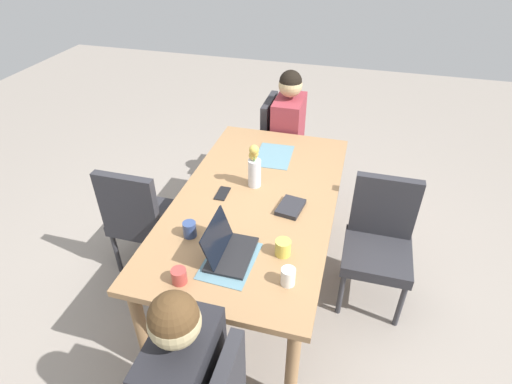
# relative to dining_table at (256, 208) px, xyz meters

# --- Properties ---
(ground_plane) EXTENTS (10.00, 10.00, 0.00)m
(ground_plane) POSITION_rel_dining_table_xyz_m (0.00, 0.00, -0.67)
(ground_plane) COLOR gray
(dining_table) EXTENTS (1.89, 1.02, 0.74)m
(dining_table) POSITION_rel_dining_table_xyz_m (0.00, 0.00, 0.00)
(dining_table) COLOR #9E754C
(dining_table) RESTS_ON ground_plane
(chair_head_left_left_near) EXTENTS (0.44, 0.44, 0.90)m
(chair_head_left_left_near) POSITION_rel_dining_table_xyz_m (-1.24, -0.10, -0.17)
(chair_head_left_left_near) COLOR #2D2D33
(chair_head_left_left_near) RESTS_ON ground_plane
(person_head_left_left_near) EXTENTS (0.40, 0.36, 1.19)m
(person_head_left_left_near) POSITION_rel_dining_table_xyz_m (-1.18, -0.02, -0.14)
(person_head_left_left_near) COLOR #2D2D33
(person_head_left_left_near) RESTS_ON ground_plane
(chair_near_left_far) EXTENTS (0.44, 0.44, 0.90)m
(chair_near_left_far) POSITION_rel_dining_table_xyz_m (0.09, -0.83, -0.17)
(chair_near_left_far) COLOR #2D2D33
(chair_near_left_far) RESTS_ON ground_plane
(chair_far_right_near) EXTENTS (0.44, 0.44, 0.90)m
(chair_far_right_near) POSITION_rel_dining_table_xyz_m (-0.11, 0.82, -0.17)
(chair_far_right_near) COLOR #2D2D33
(chair_far_right_near) RESTS_ON ground_plane
(flower_vase) EXTENTS (0.09, 0.09, 0.32)m
(flower_vase) POSITION_rel_dining_table_xyz_m (-0.14, -0.05, 0.22)
(flower_vase) COLOR silver
(flower_vase) RESTS_ON dining_table
(placemat_head_left_left_near) EXTENTS (0.37, 0.27, 0.00)m
(placemat_head_left_left_near) POSITION_rel_dining_table_xyz_m (-0.56, -0.01, 0.08)
(placemat_head_left_left_near) COLOR slate
(placemat_head_left_left_near) RESTS_ON dining_table
(placemat_head_right_left_mid) EXTENTS (0.37, 0.28, 0.00)m
(placemat_head_right_left_mid) POSITION_rel_dining_table_xyz_m (0.58, 0.01, 0.08)
(placemat_head_right_left_mid) COLOR slate
(placemat_head_right_left_mid) RESTS_ON dining_table
(laptop_head_right_left_mid) EXTENTS (0.32, 0.22, 0.21)m
(laptop_head_right_left_mid) POSITION_rel_dining_table_xyz_m (0.54, -0.01, 0.12)
(laptop_head_right_left_mid) COLOR black
(laptop_head_right_left_mid) RESTS_ON dining_table
(coffee_mug_near_left) EXTENTS (0.07, 0.07, 0.10)m
(coffee_mug_near_left) POSITION_rel_dining_table_xyz_m (0.66, 0.34, 0.12)
(coffee_mug_near_left) COLOR white
(coffee_mug_near_left) RESTS_ON dining_table
(coffee_mug_near_right) EXTENTS (0.08, 0.08, 0.08)m
(coffee_mug_near_right) POSITION_rel_dining_table_xyz_m (0.79, -0.18, 0.12)
(coffee_mug_near_right) COLOR #AD3D38
(coffee_mug_near_right) RESTS_ON dining_table
(coffee_mug_centre_left) EXTENTS (0.08, 0.08, 0.09)m
(coffee_mug_centre_left) POSITION_rel_dining_table_xyz_m (0.45, -0.27, 0.12)
(coffee_mug_centre_left) COLOR #33477A
(coffee_mug_centre_left) RESTS_ON dining_table
(coffee_mug_centre_right) EXTENTS (0.09, 0.09, 0.09)m
(coffee_mug_centre_right) POSITION_rel_dining_table_xyz_m (0.46, 0.28, 0.12)
(coffee_mug_centre_right) COLOR #DBC64C
(coffee_mug_centre_right) RESTS_ON dining_table
(book_red_cover) EXTENTS (0.22, 0.17, 0.03)m
(book_red_cover) POSITION_rel_dining_table_xyz_m (0.05, 0.24, 0.09)
(book_red_cover) COLOR #28282D
(book_red_cover) RESTS_ON dining_table
(phone_black) EXTENTS (0.15, 0.07, 0.01)m
(phone_black) POSITION_rel_dining_table_xyz_m (0.01, -0.23, 0.08)
(phone_black) COLOR black
(phone_black) RESTS_ON dining_table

